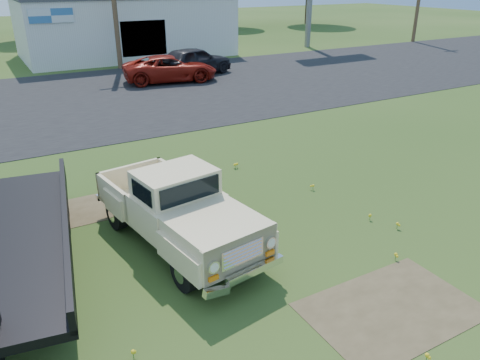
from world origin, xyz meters
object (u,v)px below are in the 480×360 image
object	(u,v)px
vintage_pickup_truck	(177,208)
flatbed_trailer	(5,234)
red_pickup	(170,69)
dark_sedan	(194,61)

from	to	relation	value
vintage_pickup_truck	flatbed_trailer	bearing A→B (deg)	162.84
flatbed_trailer	red_pickup	bearing A→B (deg)	67.68
vintage_pickup_truck	red_pickup	size ratio (longest dim) A/B	0.96
red_pickup	flatbed_trailer	bearing A→B (deg)	158.62
flatbed_trailer	dark_sedan	size ratio (longest dim) A/B	1.43
red_pickup	dark_sedan	xyz separation A→B (m)	(1.82, 0.95, 0.11)
vintage_pickup_truck	red_pickup	xyz separation A→B (m)	(6.18, 15.91, -0.17)
vintage_pickup_truck	red_pickup	world-z (taller)	vintage_pickup_truck
flatbed_trailer	red_pickup	world-z (taller)	flatbed_trailer
red_pickup	dark_sedan	size ratio (longest dim) A/B	1.05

